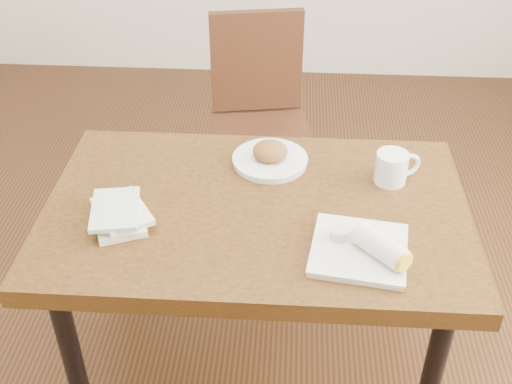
# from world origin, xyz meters

# --- Properties ---
(ground) EXTENTS (4.00, 5.00, 0.01)m
(ground) POSITION_xyz_m (0.00, 0.00, -0.01)
(ground) COLOR #472814
(ground) RESTS_ON ground
(table) EXTENTS (1.26, 0.80, 0.75)m
(table) POSITION_xyz_m (0.00, 0.00, 0.67)
(table) COLOR brown
(table) RESTS_ON ground
(chair_far) EXTENTS (0.49, 0.49, 0.95)m
(chair_far) POSITION_xyz_m (-0.05, 0.95, 0.55)
(chair_far) COLOR #3F1F12
(chair_far) RESTS_ON ground
(plate_scone) EXTENTS (0.25, 0.25, 0.08)m
(plate_scone) POSITION_xyz_m (0.03, 0.23, 0.77)
(plate_scone) COLOR white
(plate_scone) RESTS_ON table
(coffee_mug) EXTENTS (0.15, 0.10, 0.10)m
(coffee_mug) POSITION_xyz_m (0.42, 0.16, 0.80)
(coffee_mug) COLOR white
(coffee_mug) RESTS_ON table
(plate_burrito) EXTENTS (0.29, 0.29, 0.09)m
(plate_burrito) POSITION_xyz_m (0.31, -0.20, 0.78)
(plate_burrito) COLOR white
(plate_burrito) RESTS_ON table
(book_stack) EXTENTS (0.22, 0.24, 0.05)m
(book_stack) POSITION_xyz_m (-0.39, -0.10, 0.78)
(book_stack) COLOR white
(book_stack) RESTS_ON table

